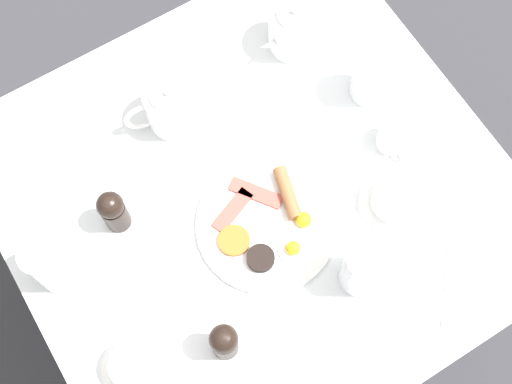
{
  "coord_description": "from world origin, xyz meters",
  "views": [
    {
      "loc": [
        0.41,
        -0.25,
        2.09
      ],
      "look_at": [
        0.0,
        0.0,
        0.78
      ],
      "focal_mm": 50.0,
      "sensor_mm": 36.0,
      "label": 1
    }
  ],
  "objects_px": {
    "teapot_far": "(171,107)",
    "fork_by_plate": "(448,288)",
    "creamer_jug": "(393,137)",
    "pepper_grinder": "(113,211)",
    "salt_grinder": "(224,342)",
    "teacup_with_saucer_right": "(137,366)",
    "water_glass_short": "(363,268)",
    "knife_by_plate": "(51,154)",
    "wine_glass_spare": "(49,264)",
    "teacup_with_saucer_left": "(395,198)",
    "water_glass_tall": "(372,75)",
    "teapot_near": "(294,28)",
    "breakfast_plate": "(268,224)"
  },
  "relations": [
    {
      "from": "teapot_near",
      "to": "creamer_jug",
      "type": "relative_size",
      "value": 2.32
    },
    {
      "from": "breakfast_plate",
      "to": "teapot_far",
      "type": "bearing_deg",
      "value": -171.47
    },
    {
      "from": "water_glass_tall",
      "to": "water_glass_short",
      "type": "bearing_deg",
      "value": -37.05
    },
    {
      "from": "water_glass_short",
      "to": "creamer_jug",
      "type": "bearing_deg",
      "value": 132.45
    },
    {
      "from": "wine_glass_spare",
      "to": "water_glass_tall",
      "type": "bearing_deg",
      "value": 91.15
    },
    {
      "from": "pepper_grinder",
      "to": "fork_by_plate",
      "type": "bearing_deg",
      "value": 46.63
    },
    {
      "from": "teacup_with_saucer_right",
      "to": "creamer_jug",
      "type": "relative_size",
      "value": 1.59
    },
    {
      "from": "pepper_grinder",
      "to": "salt_grinder",
      "type": "height_order",
      "value": "same"
    },
    {
      "from": "teapot_near",
      "to": "pepper_grinder",
      "type": "distance_m",
      "value": 0.54
    },
    {
      "from": "water_glass_short",
      "to": "fork_by_plate",
      "type": "height_order",
      "value": "water_glass_short"
    },
    {
      "from": "teapot_far",
      "to": "teapot_near",
      "type": "bearing_deg",
      "value": 15.26
    },
    {
      "from": "wine_glass_spare",
      "to": "creamer_jug",
      "type": "xyz_separation_m",
      "value": [
        0.11,
        0.7,
        -0.04
      ]
    },
    {
      "from": "knife_by_plate",
      "to": "salt_grinder",
      "type": "bearing_deg",
      "value": 11.6
    },
    {
      "from": "breakfast_plate",
      "to": "pepper_grinder",
      "type": "bearing_deg",
      "value": -123.36
    },
    {
      "from": "salt_grinder",
      "to": "creamer_jug",
      "type": "bearing_deg",
      "value": 109.59
    },
    {
      "from": "salt_grinder",
      "to": "fork_by_plate",
      "type": "relative_size",
      "value": 0.85
    },
    {
      "from": "salt_grinder",
      "to": "teapot_near",
      "type": "bearing_deg",
      "value": 136.66
    },
    {
      "from": "teacup_with_saucer_left",
      "to": "breakfast_plate",
      "type": "bearing_deg",
      "value": -110.7
    },
    {
      "from": "pepper_grinder",
      "to": "wine_glass_spare",
      "type": "bearing_deg",
      "value": -77.6
    },
    {
      "from": "pepper_grinder",
      "to": "creamer_jug",
      "type": "bearing_deg",
      "value": 75.62
    },
    {
      "from": "salt_grinder",
      "to": "knife_by_plate",
      "type": "bearing_deg",
      "value": -168.4
    },
    {
      "from": "teapot_far",
      "to": "creamer_jug",
      "type": "height_order",
      "value": "teapot_far"
    },
    {
      "from": "wine_glass_spare",
      "to": "teacup_with_saucer_left",
      "type": "bearing_deg",
      "value": 70.83
    },
    {
      "from": "wine_glass_spare",
      "to": "knife_by_plate",
      "type": "distance_m",
      "value": 0.26
    },
    {
      "from": "water_glass_tall",
      "to": "salt_grinder",
      "type": "xyz_separation_m",
      "value": [
        0.3,
        -0.53,
        -0.0
      ]
    },
    {
      "from": "creamer_jug",
      "to": "salt_grinder",
      "type": "distance_m",
      "value": 0.53
    },
    {
      "from": "salt_grinder",
      "to": "fork_by_plate",
      "type": "bearing_deg",
      "value": 73.25
    },
    {
      "from": "pepper_grinder",
      "to": "fork_by_plate",
      "type": "xyz_separation_m",
      "value": [
        0.44,
        0.47,
        -0.06
      ]
    },
    {
      "from": "teacup_with_saucer_right",
      "to": "water_glass_short",
      "type": "xyz_separation_m",
      "value": [
        0.07,
        0.44,
        0.04
      ]
    },
    {
      "from": "teapot_far",
      "to": "creamer_jug",
      "type": "xyz_separation_m",
      "value": [
        0.28,
        0.35,
        -0.03
      ]
    },
    {
      "from": "creamer_jug",
      "to": "pepper_grinder",
      "type": "height_order",
      "value": "pepper_grinder"
    },
    {
      "from": "teapot_near",
      "to": "teacup_with_saucer_right",
      "type": "distance_m",
      "value": 0.75
    },
    {
      "from": "water_glass_short",
      "to": "teapot_far",
      "type": "bearing_deg",
      "value": -163.9
    },
    {
      "from": "wine_glass_spare",
      "to": "salt_grinder",
      "type": "height_order",
      "value": "wine_glass_spare"
    },
    {
      "from": "water_glass_tall",
      "to": "water_glass_short",
      "type": "xyz_separation_m",
      "value": [
        0.32,
        -0.24,
        0.0
      ]
    },
    {
      "from": "water_glass_short",
      "to": "knife_by_plate",
      "type": "height_order",
      "value": "water_glass_short"
    },
    {
      "from": "breakfast_plate",
      "to": "pepper_grinder",
      "type": "height_order",
      "value": "pepper_grinder"
    },
    {
      "from": "water_glass_short",
      "to": "salt_grinder",
      "type": "distance_m",
      "value": 0.28
    },
    {
      "from": "teapot_near",
      "to": "creamer_jug",
      "type": "xyz_separation_m",
      "value": [
        0.31,
        0.04,
        -0.03
      ]
    },
    {
      "from": "teacup_with_saucer_right",
      "to": "salt_grinder",
      "type": "xyz_separation_m",
      "value": [
        0.05,
        0.15,
        0.04
      ]
    },
    {
      "from": "teacup_with_saucer_right",
      "to": "knife_by_plate",
      "type": "height_order",
      "value": "teacup_with_saucer_right"
    },
    {
      "from": "wine_glass_spare",
      "to": "salt_grinder",
      "type": "relative_size",
      "value": 1.16
    },
    {
      "from": "water_glass_short",
      "to": "fork_by_plate",
      "type": "bearing_deg",
      "value": 51.4
    },
    {
      "from": "teacup_with_saucer_right",
      "to": "water_glass_short",
      "type": "height_order",
      "value": "water_glass_short"
    },
    {
      "from": "pepper_grinder",
      "to": "salt_grinder",
      "type": "xyz_separation_m",
      "value": [
        0.32,
        0.05,
        0.0
      ]
    },
    {
      "from": "creamer_jug",
      "to": "pepper_grinder",
      "type": "bearing_deg",
      "value": -104.38
    },
    {
      "from": "fork_by_plate",
      "to": "breakfast_plate",
      "type": "bearing_deg",
      "value": -141.47
    },
    {
      "from": "teapot_far",
      "to": "fork_by_plate",
      "type": "height_order",
      "value": "teapot_far"
    },
    {
      "from": "teacup_with_saucer_left",
      "to": "creamer_jug",
      "type": "relative_size",
      "value": 1.59
    },
    {
      "from": "water_glass_tall",
      "to": "salt_grinder",
      "type": "distance_m",
      "value": 0.61
    }
  ]
}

